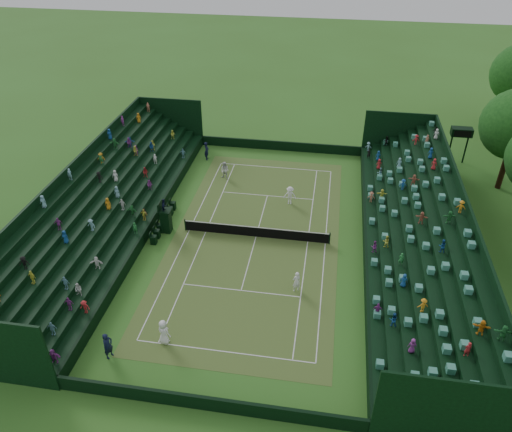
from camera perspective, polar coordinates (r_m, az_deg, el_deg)
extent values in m
plane|color=#356620|center=(39.70, 0.00, -2.41)|extent=(160.00, 160.00, 0.00)
cube|color=#3B7F2A|center=(39.70, 0.00, -2.40)|extent=(12.97, 26.77, 0.01)
cube|color=black|center=(53.04, 2.79, 8.03)|extent=(17.17, 0.20, 1.00)
cube|color=black|center=(28.24, -5.55, -20.54)|extent=(17.17, 0.20, 1.00)
cube|color=black|center=(39.21, 12.35, -2.93)|extent=(0.20, 31.77, 1.00)
cube|color=black|center=(41.39, -11.68, -0.69)|extent=(0.20, 31.77, 1.00)
cube|color=black|center=(39.25, 13.08, -2.99)|extent=(0.80, 32.00, 1.00)
cube|color=black|center=(39.21, 14.28, -2.83)|extent=(0.80, 32.00, 1.45)
cube|color=black|center=(39.18, 15.48, -2.66)|extent=(0.80, 32.00, 1.90)
cube|color=black|center=(39.17, 16.69, -2.49)|extent=(0.80, 32.00, 2.35)
cube|color=black|center=(39.18, 17.89, -2.32)|extent=(0.80, 32.00, 2.80)
cube|color=black|center=(39.21, 19.09, -2.14)|extent=(0.80, 32.00, 3.25)
cube|color=black|center=(39.25, 20.29, -1.97)|extent=(0.80, 32.00, 3.70)
cube|color=black|center=(39.31, 21.49, -1.80)|extent=(0.80, 32.00, 4.15)
cube|color=black|center=(39.23, 22.31, -1.41)|extent=(0.20, 32.00, 4.90)
cube|color=black|center=(41.55, -12.32, -0.62)|extent=(0.80, 32.00, 1.00)
cube|color=black|center=(41.71, -13.39, -0.26)|extent=(0.80, 32.00, 1.45)
cube|color=black|center=(41.88, -14.44, 0.09)|extent=(0.80, 32.00, 1.90)
cube|color=black|center=(42.07, -15.49, 0.44)|extent=(0.80, 32.00, 2.35)
cube|color=black|center=(42.28, -16.53, 0.79)|extent=(0.80, 32.00, 2.80)
cube|color=black|center=(42.50, -17.56, 1.14)|extent=(0.80, 32.00, 3.25)
cube|color=black|center=(42.73, -18.57, 1.48)|extent=(0.80, 32.00, 3.70)
cube|color=black|center=(42.98, -19.58, 1.81)|extent=(0.80, 32.00, 4.15)
cube|color=black|center=(43.03, -20.26, 2.29)|extent=(0.20, 32.00, 4.90)
cylinder|color=black|center=(40.56, -8.09, -1.00)|extent=(0.10, 0.10, 1.06)
cylinder|color=black|center=(39.05, 8.42, -2.55)|extent=(0.10, 0.10, 1.06)
cube|color=black|center=(39.43, 0.00, -1.87)|extent=(11.57, 0.02, 0.86)
cube|color=white|center=(39.16, 0.00, -1.31)|extent=(11.57, 0.04, 0.07)
cylinder|color=black|center=(53.78, 21.27, 7.26)|extent=(0.16, 0.16, 3.00)
cylinder|color=black|center=(54.13, 22.82, 7.07)|extent=(0.16, 0.16, 3.00)
cube|color=black|center=(53.25, 22.45, 8.89)|extent=(2.00, 1.00, 0.80)
cylinder|color=black|center=(50.63, 26.34, 4.57)|extent=(0.50, 0.50, 3.36)
cylinder|color=black|center=(63.75, 26.95, 10.15)|extent=(0.50, 0.50, 3.53)
cube|color=black|center=(40.45, -10.24, -0.59)|extent=(0.75, 0.75, 1.92)
cube|color=black|center=(39.90, -10.38, 0.61)|extent=(0.96, 0.96, 0.11)
cube|color=black|center=(39.82, -10.94, 1.11)|extent=(0.09, 0.96, 0.75)
imported|color=black|center=(39.61, -10.46, 1.28)|extent=(0.38, 0.48, 0.99)
cube|color=black|center=(39.60, -11.61, -2.68)|extent=(0.44, 0.44, 0.71)
cube|color=black|center=(39.42, -11.99, -2.12)|extent=(0.05, 0.44, 0.44)
cube|color=black|center=(40.20, -11.25, -2.01)|extent=(0.44, 0.44, 0.71)
cube|color=black|center=(40.02, -11.61, -1.46)|extent=(0.05, 0.44, 0.44)
cube|color=black|center=(40.81, -10.89, -1.37)|extent=(0.44, 0.44, 0.71)
cube|color=black|center=(40.63, -11.25, -0.83)|extent=(0.05, 0.44, 0.44)
cube|color=black|center=(42.20, -10.12, 0.01)|extent=(0.44, 0.44, 0.71)
cube|color=black|center=(42.03, -10.47, 0.54)|extent=(0.05, 0.44, 0.44)
cube|color=black|center=(42.83, -9.80, 0.59)|extent=(0.44, 0.44, 0.71)
cube|color=black|center=(42.66, -10.14, 1.12)|extent=(0.05, 0.44, 0.44)
cube|color=black|center=(43.46, -9.48, 1.16)|extent=(0.44, 0.44, 0.71)
cube|color=black|center=(43.29, -9.82, 1.68)|extent=(0.05, 0.44, 0.44)
imported|color=white|center=(31.32, -10.51, -12.91)|extent=(1.01, 0.85, 1.77)
imported|color=white|center=(34.37, 4.64, -7.47)|extent=(0.71, 0.65, 1.62)
imported|color=silver|center=(47.44, -3.58, 5.22)|extent=(0.99, 0.88, 1.70)
imported|color=white|center=(43.49, 3.90, 2.36)|extent=(1.10, 0.65, 1.69)
imported|color=black|center=(51.10, -5.66, 7.43)|extent=(0.53, 0.74, 1.90)
imported|color=black|center=(31.28, -16.56, -14.04)|extent=(0.65, 0.78, 1.82)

